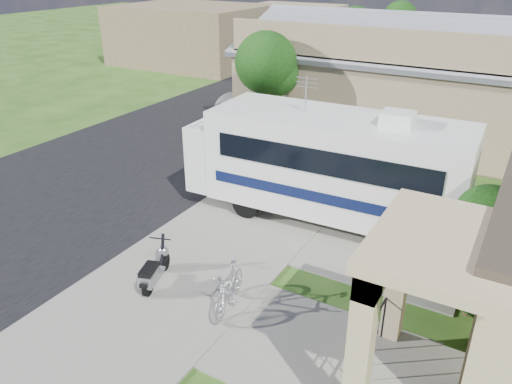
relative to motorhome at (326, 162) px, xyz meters
The scene contains 18 objects.
ground 4.78m from the motorhome, 99.46° to the right, with size 120.00×120.00×0.00m, color #204211.
street_slab 10.12m from the motorhome, 145.71° to the left, with size 9.00×80.00×0.02m, color black.
sidewalk_slab 6.12m from the motorhome, 107.14° to the left, with size 4.00×80.00×0.06m, color slate.
driveway_slab 1.90m from the motorhome, ahead, with size 7.00×6.00×0.05m, color slate.
walk_slab 6.10m from the motorhome, 67.16° to the right, with size 4.00×3.00×0.05m, color slate.
warehouse 9.61m from the motorhome, 94.36° to the left, with size 12.50×8.40×5.04m.
distant_bldg_far 24.99m from the motorhome, 135.19° to the left, with size 10.00×8.00×4.00m, color brown.
distant_bldg_near 33.53m from the motorhome, 117.98° to the left, with size 8.00×7.00×3.20m, color #806750.
street_tree_a 6.60m from the motorhome, 133.53° to the left, with size 2.44×2.40×4.58m.
street_tree_b 15.40m from the motorhome, 106.81° to the left, with size 2.44×2.40×4.73m.
street_tree_c 24.11m from the motorhome, 100.60° to the left, with size 2.44×2.40×4.42m.
motorhome is the anchor object (origin of this frame).
shrub 5.23m from the motorhome, 28.93° to the right, with size 2.49×2.38×3.05m.
scooter 5.76m from the motorhome, 111.53° to the right, with size 0.75×1.47×0.99m.
bicycle 5.21m from the motorhome, 90.99° to the right, with size 0.47×1.68×1.01m, color #9B9AA1.
pickup_truck 11.03m from the motorhome, 126.40° to the left, with size 2.90×6.30×1.75m, color silver.
van 17.63m from the motorhome, 115.14° to the left, with size 2.28×5.62×1.63m, color silver.
garden_hose 5.60m from the motorhome, 58.29° to the right, with size 0.41×0.41×0.19m, color #125D20.
Camera 1 is at (5.58, -8.08, 7.06)m, focal length 35.00 mm.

